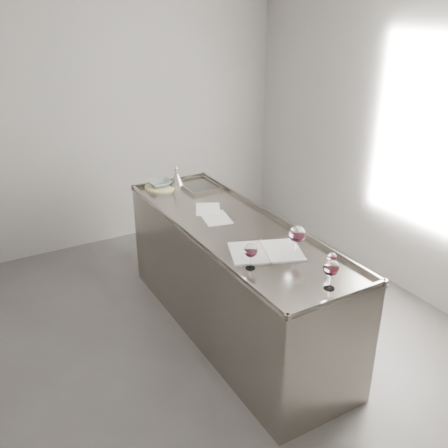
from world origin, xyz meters
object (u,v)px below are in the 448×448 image
counter (233,279)px  ceramic_bowl (160,183)px  notebook (266,252)px  wine_glass_small (332,258)px  wine_glass_middle (297,235)px  wine_funnel (177,180)px  wine_glass_left (251,251)px  wine_glass_right (331,269)px

counter → ceramic_bowl: ceramic_bowl is taller
notebook → wine_glass_small: bearing=-40.7°
wine_glass_middle → wine_funnel: size_ratio=1.01×
ceramic_bowl → wine_funnel: (0.15, -0.06, 0.02)m
wine_glass_left → notebook: size_ratio=0.31×
wine_glass_right → ceramic_bowl: wine_glass_right is taller
wine_glass_small → wine_funnel: (-0.19, 1.92, -0.02)m
wine_glass_middle → notebook: bearing=137.5°
wine_glass_right → wine_funnel: wine_funnel is taller
notebook → ceramic_bowl: ceramic_bowl is taller
counter → notebook: size_ratio=4.22×
wine_glass_middle → ceramic_bowl: size_ratio=1.06×
wine_glass_right → ceramic_bowl: 2.15m
wine_glass_left → ceramic_bowl: wine_glass_left is taller
wine_glass_middle → ceramic_bowl: wine_glass_middle is taller
wine_glass_left → wine_glass_right: (0.28, -0.45, 0.01)m
ceramic_bowl → wine_glass_right: bearing=-85.1°
wine_glass_middle → notebook: 0.25m
ceramic_bowl → notebook: bearing=-85.7°
wine_funnel → wine_glass_small: bearing=-84.4°
wine_glass_left → wine_glass_small: bearing=-33.7°
counter → wine_glass_right: 1.22m
wine_glass_left → ceramic_bowl: (0.09, 1.69, -0.08)m
wine_glass_right → counter: bearing=92.2°
wine_glass_left → counter: bearing=68.9°
wine_glass_small → wine_funnel: bearing=95.6°
wine_glass_left → wine_glass_right: bearing=-58.1°
ceramic_bowl → wine_funnel: size_ratio=0.95×
wine_glass_right → wine_glass_middle: bearing=79.3°
counter → ceramic_bowl: size_ratio=11.63×
wine_glass_small → notebook: 0.48m
notebook → wine_funnel: 1.51m
wine_glass_middle → wine_glass_right: (-0.08, -0.44, -0.02)m
counter → wine_glass_left: (-0.24, -0.62, 0.59)m
wine_glass_middle → wine_glass_small: size_ratio=1.72×
wine_glass_right → wine_glass_left: bearing=121.9°
counter → wine_funnel: bearing=90.0°
counter → ceramic_bowl: bearing=97.6°
ceramic_bowl → wine_funnel: wine_funnel is taller
wine_glass_left → wine_funnel: wine_funnel is taller
counter → wine_glass_small: 1.08m
counter → wine_glass_left: 0.89m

